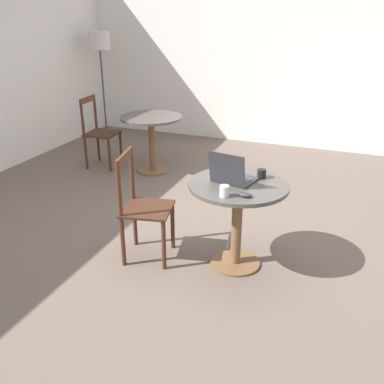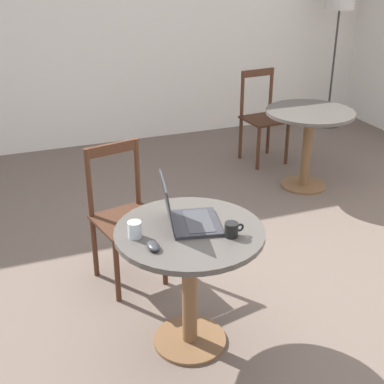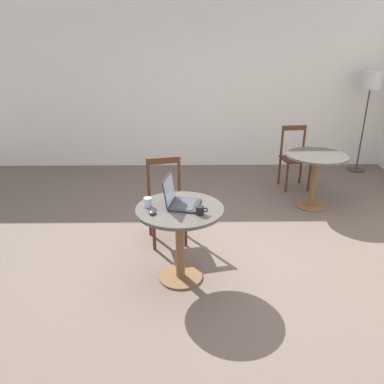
{
  "view_description": "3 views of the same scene",
  "coord_description": "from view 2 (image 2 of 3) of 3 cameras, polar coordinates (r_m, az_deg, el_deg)",
  "views": [
    {
      "loc": [
        -3.38,
        -1.11,
        1.99
      ],
      "look_at": [
        -0.29,
        0.12,
        0.56
      ],
      "focal_mm": 40.0,
      "sensor_mm": 36.0,
      "label": 1
    },
    {
      "loc": [
        -1.23,
        -2.59,
        2.09
      ],
      "look_at": [
        -0.18,
        0.16,
        0.72
      ],
      "focal_mm": 50.0,
      "sensor_mm": 36.0,
      "label": 2
    },
    {
      "loc": [
        -0.31,
        -3.34,
        2.11
      ],
      "look_at": [
        -0.26,
        0.15,
        0.7
      ],
      "focal_mm": 35.0,
      "sensor_mm": 36.0,
      "label": 3
    }
  ],
  "objects": [
    {
      "name": "cafe_table_near",
      "position": [
        2.87,
        -0.25,
        -7.04
      ],
      "size": [
        0.79,
        0.79,
        0.74
      ],
      "color": "brown",
      "rests_on": "ground_plane"
    },
    {
      "name": "chair_near_back",
      "position": [
        3.53,
        -7.22,
        -2.68
      ],
      "size": [
        0.47,
        0.47,
        0.93
      ],
      "color": "#472819",
      "rests_on": "ground_plane"
    },
    {
      "name": "mouse",
      "position": [
        2.62,
        -4.15,
        -5.77
      ],
      "size": [
        0.06,
        0.1,
        0.03
      ],
      "color": "#2D2D33",
      "rests_on": "cafe_table_near"
    },
    {
      "name": "floor_lamp",
      "position": [
        6.73,
        15.5,
        18.64
      ],
      "size": [
        0.33,
        0.33,
        1.67
      ],
      "color": "#333333",
      "rests_on": "ground_plane"
    },
    {
      "name": "ground_plane",
      "position": [
        3.55,
        3.72,
        -11.09
      ],
      "size": [
        16.0,
        16.0,
        0.0
      ],
      "primitive_type": "plane",
      "color": "#66564C"
    },
    {
      "name": "chair_mid_back",
      "position": [
        5.58,
        7.52,
        7.85
      ],
      "size": [
        0.43,
        0.43,
        0.93
      ],
      "color": "#472819",
      "rests_on": "ground_plane"
    },
    {
      "name": "drinking_glass",
      "position": [
        2.71,
        -6.13,
        -4.01
      ],
      "size": [
        0.07,
        0.07,
        0.09
      ],
      "color": "silver",
      "rests_on": "cafe_table_near"
    },
    {
      "name": "cafe_table_mid",
      "position": [
        4.97,
        12.33,
        6.58
      ],
      "size": [
        0.79,
        0.79,
        0.74
      ],
      "color": "brown",
      "rests_on": "ground_plane"
    },
    {
      "name": "wall_back",
      "position": [
        5.99,
        -9.32,
        17.65
      ],
      "size": [
        9.4,
        0.06,
        2.7
      ],
      "color": "white",
      "rests_on": "ground_plane"
    },
    {
      "name": "laptop",
      "position": [
        2.8,
        -0.64,
        -2.58
      ],
      "size": [
        0.35,
        0.36,
        0.27
      ],
      "color": "#2D2D33",
      "rests_on": "cafe_table_near"
    },
    {
      "name": "mug",
      "position": [
        2.72,
        4.27,
        -4.02
      ],
      "size": [
        0.11,
        0.07,
        0.08
      ],
      "color": "black",
      "rests_on": "cafe_table_near"
    }
  ]
}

